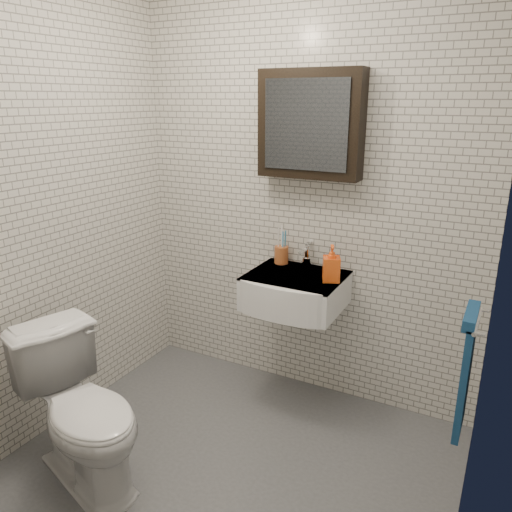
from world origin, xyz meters
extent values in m
cube|color=#515459|center=(0.00, 0.00, 0.01)|extent=(2.20, 2.00, 0.01)
cube|color=silver|center=(0.00, 1.00, 1.25)|extent=(2.20, 0.02, 2.50)
cube|color=silver|center=(0.00, -1.00, 1.25)|extent=(2.20, 0.02, 2.50)
cube|color=silver|center=(-1.10, 0.00, 1.25)|extent=(0.02, 2.00, 2.50)
cube|color=silver|center=(1.10, 0.00, 1.25)|extent=(0.02, 2.00, 2.50)
cube|color=white|center=(0.05, 0.78, 0.75)|extent=(0.55, 0.45, 0.20)
cylinder|color=silver|center=(0.05, 0.80, 0.84)|extent=(0.31, 0.31, 0.02)
cylinder|color=silver|center=(0.05, 0.80, 0.85)|extent=(0.04, 0.04, 0.01)
cube|color=white|center=(0.05, 0.78, 0.84)|extent=(0.55, 0.45, 0.01)
cylinder|color=silver|center=(0.05, 0.94, 0.88)|extent=(0.06, 0.06, 0.06)
cylinder|color=silver|center=(0.05, 0.94, 0.94)|extent=(0.03, 0.03, 0.08)
cylinder|color=silver|center=(0.05, 0.88, 0.97)|extent=(0.02, 0.12, 0.02)
cube|color=silver|center=(0.05, 0.97, 0.99)|extent=(0.02, 0.09, 0.01)
cube|color=black|center=(0.05, 0.93, 1.70)|extent=(0.60, 0.14, 0.60)
cube|color=#3F444C|center=(0.05, 0.85, 1.70)|extent=(0.49, 0.01, 0.49)
cylinder|color=silver|center=(1.06, 0.35, 0.95)|extent=(0.02, 0.30, 0.02)
cylinder|color=silver|center=(1.08, 0.48, 0.95)|extent=(0.04, 0.02, 0.02)
cylinder|color=silver|center=(1.08, 0.22, 0.95)|extent=(0.04, 0.02, 0.02)
cube|color=navy|center=(1.05, 0.35, 0.68)|extent=(0.03, 0.26, 0.54)
cube|color=navy|center=(1.04, 0.35, 0.96)|extent=(0.05, 0.26, 0.05)
cylinder|color=#A75529|center=(-0.12, 0.93, 0.90)|extent=(0.10, 0.10, 0.11)
cylinder|color=white|center=(-0.14, 0.92, 0.98)|extent=(0.02, 0.03, 0.21)
cylinder|color=teal|center=(-0.11, 0.92, 0.96)|extent=(0.02, 0.02, 0.19)
cylinder|color=white|center=(-0.12, 0.95, 0.98)|extent=(0.02, 0.04, 0.22)
cylinder|color=teal|center=(-0.10, 0.94, 0.97)|extent=(0.03, 0.04, 0.20)
imported|color=orange|center=(0.27, 0.77, 0.95)|extent=(0.12, 0.13, 0.21)
imported|color=white|center=(-0.59, -0.33, 0.38)|extent=(0.85, 0.64, 0.77)
camera|label=1|loc=(1.13, -1.78, 1.84)|focal=35.00mm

